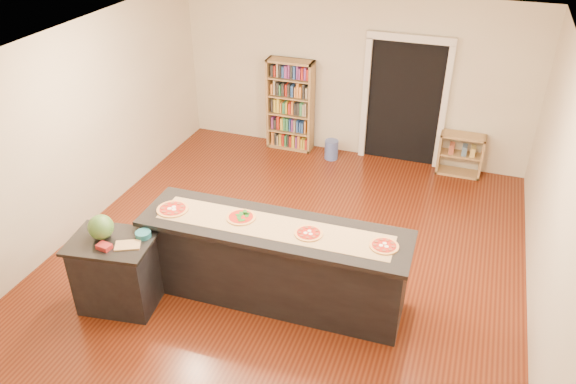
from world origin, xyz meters
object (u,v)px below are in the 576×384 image
(side_counter, at_px, (117,273))
(bookshelf, at_px, (290,105))
(low_shelf, at_px, (460,154))
(waste_bin, at_px, (331,150))
(watermelon, at_px, (101,227))
(kitchen_island, at_px, (274,262))

(side_counter, height_order, bookshelf, bookshelf)
(low_shelf, xyz_separation_m, waste_bin, (-2.15, -0.17, -0.19))
(bookshelf, bearing_deg, low_shelf, -0.15)
(low_shelf, height_order, waste_bin, low_shelf)
(bookshelf, height_order, waste_bin, bookshelf)
(bookshelf, distance_m, watermelon, 4.65)
(low_shelf, bearing_deg, kitchen_island, -115.06)
(side_counter, relative_size, bookshelf, 0.57)
(bookshelf, height_order, low_shelf, bookshelf)
(watermelon, bearing_deg, low_shelf, 51.86)
(kitchen_island, relative_size, bookshelf, 1.90)
(side_counter, relative_size, watermelon, 3.27)
(side_counter, height_order, waste_bin, side_counter)
(waste_bin, bearing_deg, bookshelf, 167.62)
(kitchen_island, height_order, watermelon, watermelon)
(low_shelf, bearing_deg, watermelon, -128.14)
(kitchen_island, xyz_separation_m, bookshelf, (-1.16, 3.90, 0.30))
(waste_bin, bearing_deg, kitchen_island, -84.90)
(side_counter, xyz_separation_m, watermelon, (-0.11, 0.02, 0.60))
(bookshelf, height_order, watermelon, bookshelf)
(side_counter, relative_size, waste_bin, 2.70)
(kitchen_island, height_order, bookshelf, bookshelf)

